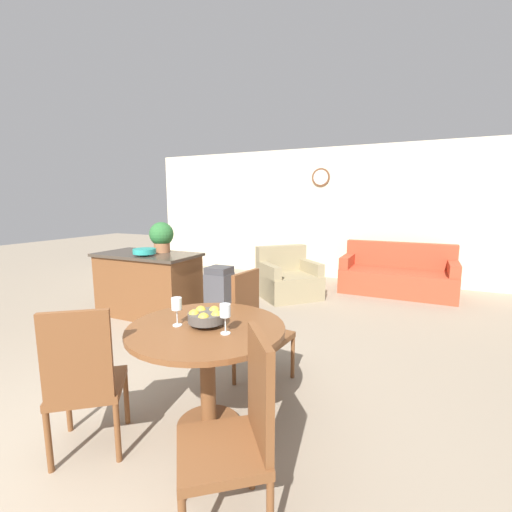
{
  "coord_description": "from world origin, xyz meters",
  "views": [
    {
      "loc": [
        1.79,
        -0.94,
        1.6
      ],
      "look_at": [
        0.13,
        2.69,
        0.97
      ],
      "focal_mm": 24.0,
      "sensor_mm": 36.0,
      "label": 1
    }
  ],
  "objects_px": {
    "kitchen_island": "(149,284)",
    "potted_plant": "(162,236)",
    "dining_chair_near_right": "(238,428)",
    "wine_glass_right": "(225,312)",
    "dining_table": "(207,350)",
    "dining_chair_near_left": "(84,378)",
    "wine_glass_left": "(177,305)",
    "couch": "(397,276)",
    "fruit_bowl": "(206,316)",
    "teal_bowl": "(145,251)",
    "armchair": "(288,280)",
    "trash_bin": "(220,294)",
    "dining_chair_far_side": "(256,324)"
  },
  "relations": [
    {
      "from": "kitchen_island",
      "to": "armchair",
      "type": "height_order",
      "value": "kitchen_island"
    },
    {
      "from": "dining_chair_near_left",
      "to": "fruit_bowl",
      "type": "distance_m",
      "value": 0.83
    },
    {
      "from": "dining_chair_far_side",
      "to": "couch",
      "type": "distance_m",
      "value": 3.93
    },
    {
      "from": "kitchen_island",
      "to": "potted_plant",
      "type": "xyz_separation_m",
      "value": [
        0.11,
        0.19,
        0.67
      ]
    },
    {
      "from": "dining_table",
      "to": "trash_bin",
      "type": "relative_size",
      "value": 1.43
    },
    {
      "from": "armchair",
      "to": "dining_chair_near_left",
      "type": "bearing_deg",
      "value": -135.05
    },
    {
      "from": "dining_chair_near_left",
      "to": "wine_glass_left",
      "type": "distance_m",
      "value": 0.7
    },
    {
      "from": "wine_glass_left",
      "to": "trash_bin",
      "type": "distance_m",
      "value": 2.28
    },
    {
      "from": "kitchen_island",
      "to": "armchair",
      "type": "relative_size",
      "value": 1.17
    },
    {
      "from": "potted_plant",
      "to": "couch",
      "type": "xyz_separation_m",
      "value": [
        3.05,
        2.59,
        -0.82
      ]
    },
    {
      "from": "dining_chair_near_right",
      "to": "wine_glass_left",
      "type": "relative_size",
      "value": 5.03
    },
    {
      "from": "teal_bowl",
      "to": "couch",
      "type": "distance_m",
      "value": 4.29
    },
    {
      "from": "dining_table",
      "to": "fruit_bowl",
      "type": "bearing_deg",
      "value": -171.71
    },
    {
      "from": "dining_table",
      "to": "wine_glass_right",
      "type": "xyz_separation_m",
      "value": [
        0.19,
        -0.07,
        0.32
      ]
    },
    {
      "from": "dining_table",
      "to": "dining_chair_near_left",
      "type": "xyz_separation_m",
      "value": [
        -0.56,
        -0.53,
        -0.07
      ]
    },
    {
      "from": "teal_bowl",
      "to": "armchair",
      "type": "relative_size",
      "value": 0.25
    },
    {
      "from": "kitchen_island",
      "to": "potted_plant",
      "type": "distance_m",
      "value": 0.71
    },
    {
      "from": "dining_chair_near_right",
      "to": "trash_bin",
      "type": "xyz_separation_m",
      "value": [
        -1.59,
        2.52,
        -0.15
      ]
    },
    {
      "from": "wine_glass_left",
      "to": "potted_plant",
      "type": "xyz_separation_m",
      "value": [
        -1.83,
        2.05,
        0.21
      ]
    },
    {
      "from": "dining_chair_far_side",
      "to": "teal_bowl",
      "type": "xyz_separation_m",
      "value": [
        -2.03,
        0.84,
        0.42
      ]
    },
    {
      "from": "dining_chair_far_side",
      "to": "armchair",
      "type": "xyz_separation_m",
      "value": [
        -0.64,
        2.71,
        -0.24
      ]
    },
    {
      "from": "dining_chair_near_left",
      "to": "trash_bin",
      "type": "height_order",
      "value": "dining_chair_near_left"
    },
    {
      "from": "dining_table",
      "to": "trash_bin",
      "type": "height_order",
      "value": "dining_table"
    },
    {
      "from": "couch",
      "to": "armchair",
      "type": "relative_size",
      "value": 1.55
    },
    {
      "from": "wine_glass_right",
      "to": "teal_bowl",
      "type": "distance_m",
      "value": 2.77
    },
    {
      "from": "dining_chair_near_right",
      "to": "armchair",
      "type": "relative_size",
      "value": 0.81
    },
    {
      "from": "dining_table",
      "to": "teal_bowl",
      "type": "height_order",
      "value": "teal_bowl"
    },
    {
      "from": "dining_table",
      "to": "dining_chair_far_side",
      "type": "relative_size",
      "value": 1.09
    },
    {
      "from": "wine_glass_left",
      "to": "dining_chair_near_right",
      "type": "bearing_deg",
      "value": -33.8
    },
    {
      "from": "dining_table",
      "to": "couch",
      "type": "relative_size",
      "value": 0.57
    },
    {
      "from": "dining_chair_far_side",
      "to": "wine_glass_left",
      "type": "bearing_deg",
      "value": -5.76
    },
    {
      "from": "dining_chair_near_left",
      "to": "trash_bin",
      "type": "distance_m",
      "value": 2.54
    },
    {
      "from": "dining_chair_near_right",
      "to": "potted_plant",
      "type": "xyz_separation_m",
      "value": [
        -2.54,
        2.53,
        0.6
      ]
    },
    {
      "from": "fruit_bowl",
      "to": "couch",
      "type": "xyz_separation_m",
      "value": [
        1.04,
        4.55,
        -0.54
      ]
    },
    {
      "from": "wine_glass_right",
      "to": "dining_chair_far_side",
      "type": "bearing_deg",
      "value": 101.35
    },
    {
      "from": "fruit_bowl",
      "to": "wine_glass_right",
      "type": "distance_m",
      "value": 0.22
    },
    {
      "from": "dining_chair_near_right",
      "to": "wine_glass_left",
      "type": "bearing_deg",
      "value": 18.76
    },
    {
      "from": "fruit_bowl",
      "to": "kitchen_island",
      "type": "relative_size",
      "value": 0.17
    },
    {
      "from": "dining_chair_far_side",
      "to": "kitchen_island",
      "type": "xyz_separation_m",
      "value": [
        -2.14,
        1.01,
        -0.08
      ]
    },
    {
      "from": "wine_glass_left",
      "to": "wine_glass_right",
      "type": "xyz_separation_m",
      "value": [
        0.37,
        0.01,
        0.0
      ]
    },
    {
      "from": "dining_chair_near_left",
      "to": "armchair",
      "type": "relative_size",
      "value": 0.81
    },
    {
      "from": "dining_chair_near_left",
      "to": "fruit_bowl",
      "type": "bearing_deg",
      "value": 6.22
    },
    {
      "from": "trash_bin",
      "to": "teal_bowl",
      "type": "bearing_deg",
      "value": -160.2
    },
    {
      "from": "dining_chair_near_right",
      "to": "fruit_bowl",
      "type": "bearing_deg",
      "value": 6.24
    },
    {
      "from": "kitchen_island",
      "to": "dining_chair_near_left",
      "type": "bearing_deg",
      "value": -55.97
    },
    {
      "from": "fruit_bowl",
      "to": "trash_bin",
      "type": "relative_size",
      "value": 0.33
    },
    {
      "from": "dining_chair_near_left",
      "to": "potted_plant",
      "type": "xyz_separation_m",
      "value": [
        -1.45,
        2.5,
        0.6
      ]
    },
    {
      "from": "wine_glass_left",
      "to": "couch",
      "type": "distance_m",
      "value": 4.83
    },
    {
      "from": "wine_glass_right",
      "to": "dining_table",
      "type": "bearing_deg",
      "value": 159.78
    },
    {
      "from": "wine_glass_right",
      "to": "teal_bowl",
      "type": "xyz_separation_m",
      "value": [
        -2.2,
        1.68,
        0.03
      ]
    }
  ]
}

